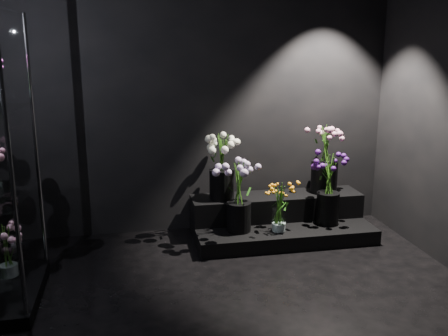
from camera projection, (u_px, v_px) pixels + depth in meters
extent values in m
plane|color=black|center=(240.00, 330.00, 3.40)|extent=(4.00, 4.00, 0.00)
plane|color=black|center=(196.00, 95.00, 4.97)|extent=(4.00, 0.00, 4.00)
plane|color=black|center=(436.00, 265.00, 1.16)|extent=(4.00, 0.00, 4.00)
cube|color=black|center=(282.00, 230.00, 5.02)|extent=(1.76, 0.78, 0.15)
cube|color=black|center=(276.00, 206.00, 5.16)|extent=(1.76, 0.39, 0.24)
cube|color=black|center=(1.00, 294.00, 3.79)|extent=(0.58, 0.97, 0.10)
cylinder|color=white|center=(279.00, 220.00, 4.78)|extent=(0.14, 0.14, 0.22)
cylinder|color=black|center=(239.00, 217.00, 4.78)|extent=(0.23, 0.23, 0.29)
cylinder|color=black|center=(328.00, 208.00, 4.97)|extent=(0.23, 0.23, 0.32)
cylinder|color=black|center=(222.00, 184.00, 4.96)|extent=(0.25, 0.25, 0.30)
cylinder|color=black|center=(324.00, 177.00, 5.18)|extent=(0.27, 0.27, 0.34)
cylinder|color=white|center=(8.00, 260.00, 3.95)|extent=(0.15, 0.15, 0.28)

